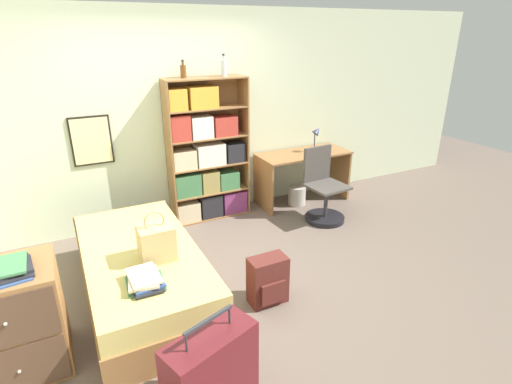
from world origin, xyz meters
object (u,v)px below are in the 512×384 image
at_px(desk_chair, 323,198).
at_px(waste_bin, 297,195).
at_px(bottle_brown, 224,68).
at_px(backpack, 268,281).
at_px(desk_lamp, 317,135).
at_px(bookcase, 206,158).
at_px(suitcase, 212,378).
at_px(bottle_green, 183,71).
at_px(desk, 303,167).
at_px(handbag, 156,242).
at_px(magazine_pile_on_dresser, 7,270).
at_px(book_stack_on_bed, 145,280).
at_px(dresser, 15,322).
at_px(bed, 142,272).

bearing_deg(desk_chair, waste_bin, 94.30).
bearing_deg(bottle_brown, backpack, -102.35).
distance_m(desk_lamp, waste_bin, 0.90).
distance_m(bookcase, desk_lamp, 1.61).
bearing_deg(suitcase, desk_lamp, 45.90).
relative_size(bookcase, bottle_green, 8.87).
distance_m(desk, waste_bin, 0.41).
relative_size(handbag, magazine_pile_on_dresser, 1.14).
bearing_deg(bottle_brown, handbag, -129.96).
bearing_deg(waste_bin, bottle_green, 171.37).
xyz_separation_m(book_stack_on_bed, bottle_green, (1.01, 1.97, 1.34)).
relative_size(bottle_brown, waste_bin, 0.98).
distance_m(dresser, waste_bin, 3.79).
bearing_deg(waste_bin, desk, 25.57).
relative_size(desk, desk_chair, 1.37).
bearing_deg(desk_chair, bottle_green, 152.68).
distance_m(bookcase, waste_bin, 1.46).
relative_size(book_stack_on_bed, magazine_pile_on_dresser, 0.91).
height_order(bed, desk_chair, desk_chair).
xyz_separation_m(bookcase, backpack, (-0.15, -1.95, -0.59)).
distance_m(handbag, book_stack_on_bed, 0.41).
bearing_deg(handbag, desk, 30.93).
bearing_deg(bed, dresser, -153.46).
xyz_separation_m(handbag, waste_bin, (2.31, 1.40, -0.52)).
bearing_deg(desk_lamp, bookcase, 175.17).
bearing_deg(desk_lamp, backpack, -133.78).
height_order(bottle_green, bottle_brown, bottle_brown).
xyz_separation_m(dresser, bottle_green, (1.91, 1.87, 1.47)).
height_order(dresser, magazine_pile_on_dresser, magazine_pile_on_dresser).
height_order(handbag, desk, handbag).
distance_m(handbag, bookcase, 1.89).
relative_size(dresser, waste_bin, 3.14).
distance_m(bed, backpack, 1.16).
xyz_separation_m(dresser, desk_lamp, (3.71, 1.70, 0.56)).
distance_m(dresser, desk_lamp, 4.12).
distance_m(bed, book_stack_on_bed, 0.66).
xyz_separation_m(handbag, dresser, (-1.09, -0.25, -0.24)).
relative_size(bed, backpack, 4.42).
bearing_deg(bottle_green, bottle_brown, -8.27).
bearing_deg(backpack, bookcase, 85.64).
bearing_deg(desk, bottle_green, 174.02).
xyz_separation_m(handbag, desk, (2.43, 1.46, -0.13)).
distance_m(magazine_pile_on_dresser, backpack, 2.02).
relative_size(suitcase, desk_lamp, 2.15).
bearing_deg(bed, backpack, -31.75).
distance_m(desk, desk_lamp, 0.49).
relative_size(desk, backpack, 2.88).
bearing_deg(desk, magazine_pile_on_dresser, -153.27).
bearing_deg(desk_chair, handbag, -160.46).
bearing_deg(bottle_brown, dresser, -142.94).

